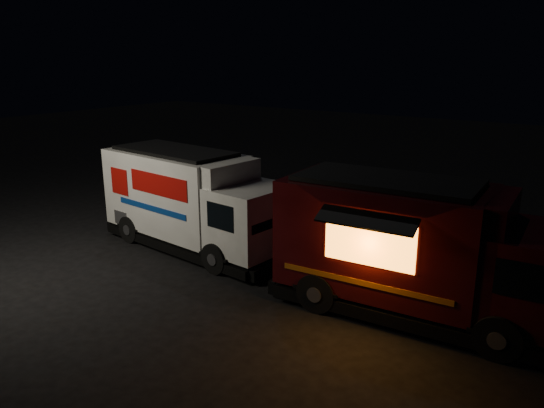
{
  "coord_description": "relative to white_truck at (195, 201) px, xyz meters",
  "views": [
    {
      "loc": [
        10.25,
        -10.02,
        5.81
      ],
      "look_at": [
        1.82,
        2.0,
        1.66
      ],
      "focal_mm": 35.0,
      "sensor_mm": 36.0,
      "label": 1
    }
  ],
  "objects": [
    {
      "name": "red_truck",
      "position": [
        7.16,
        -0.29,
        0.06
      ],
      "size": [
        6.89,
        2.93,
        3.14
      ],
      "primitive_type": null,
      "rotation": [
        0.0,
        0.0,
        0.07
      ],
      "color": "#3B0A0E",
      "rests_on": "ground"
    },
    {
      "name": "ground",
      "position": [
        0.58,
        -1.36,
        -1.51
      ],
      "size": [
        80.0,
        80.0,
        0.0
      ],
      "primitive_type": "plane",
      "color": "black",
      "rests_on": "ground"
    },
    {
      "name": "white_truck",
      "position": [
        0.0,
        0.0,
        0.0
      ],
      "size": [
        6.83,
        2.86,
        3.01
      ],
      "primitive_type": null,
      "rotation": [
        0.0,
        0.0,
        -0.09
      ],
      "color": "white",
      "rests_on": "ground"
    }
  ]
}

